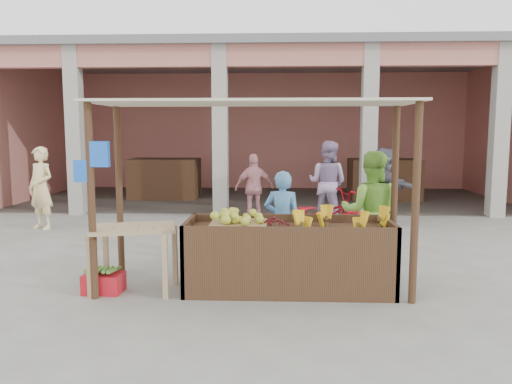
{
  "coord_description": "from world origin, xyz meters",
  "views": [
    {
      "loc": [
        0.35,
        -6.21,
        2.02
      ],
      "look_at": [
        0.04,
        1.2,
        1.11
      ],
      "focal_mm": 35.0,
      "sensor_mm": 36.0,
      "label": 1
    }
  ],
  "objects_px": {
    "fruit_stall": "(288,259)",
    "side_table": "(133,238)",
    "red_crate": "(104,283)",
    "vendor_green": "(371,209)",
    "motorcycle": "(318,218)",
    "vendor_blue": "(282,218)"
  },
  "relations": [
    {
      "from": "vendor_blue",
      "to": "vendor_green",
      "type": "height_order",
      "value": "vendor_green"
    },
    {
      "from": "vendor_blue",
      "to": "motorcycle",
      "type": "xyz_separation_m",
      "value": [
        0.63,
        1.44,
        -0.25
      ]
    },
    {
      "from": "fruit_stall",
      "to": "side_table",
      "type": "xyz_separation_m",
      "value": [
        -1.95,
        -0.14,
        0.29
      ]
    },
    {
      "from": "side_table",
      "to": "vendor_green",
      "type": "bearing_deg",
      "value": 3.83
    },
    {
      "from": "vendor_blue",
      "to": "motorcycle",
      "type": "bearing_deg",
      "value": -102.83
    },
    {
      "from": "red_crate",
      "to": "vendor_green",
      "type": "distance_m",
      "value": 3.76
    },
    {
      "from": "fruit_stall",
      "to": "vendor_blue",
      "type": "distance_m",
      "value": 0.91
    },
    {
      "from": "red_crate",
      "to": "vendor_green",
      "type": "bearing_deg",
      "value": 20.53
    },
    {
      "from": "red_crate",
      "to": "vendor_blue",
      "type": "bearing_deg",
      "value": 28.29
    },
    {
      "from": "fruit_stall",
      "to": "side_table",
      "type": "relative_size",
      "value": 2.25
    },
    {
      "from": "vendor_green",
      "to": "motorcycle",
      "type": "bearing_deg",
      "value": -54.55
    },
    {
      "from": "red_crate",
      "to": "vendor_green",
      "type": "height_order",
      "value": "vendor_green"
    },
    {
      "from": "side_table",
      "to": "motorcycle",
      "type": "bearing_deg",
      "value": 29.81
    },
    {
      "from": "fruit_stall",
      "to": "motorcycle",
      "type": "bearing_deg",
      "value": 76.05
    },
    {
      "from": "vendor_green",
      "to": "motorcycle",
      "type": "relative_size",
      "value": 0.91
    },
    {
      "from": "fruit_stall",
      "to": "red_crate",
      "type": "xyz_separation_m",
      "value": [
        -2.32,
        -0.22,
        -0.28
      ]
    },
    {
      "from": "red_crate",
      "to": "vendor_blue",
      "type": "xyz_separation_m",
      "value": [
        2.25,
        1.05,
        0.66
      ]
    },
    {
      "from": "fruit_stall",
      "to": "red_crate",
      "type": "height_order",
      "value": "fruit_stall"
    },
    {
      "from": "fruit_stall",
      "to": "vendor_blue",
      "type": "relative_size",
      "value": 1.67
    },
    {
      "from": "red_crate",
      "to": "motorcycle",
      "type": "distance_m",
      "value": 3.83
    },
    {
      "from": "fruit_stall",
      "to": "vendor_green",
      "type": "xyz_separation_m",
      "value": [
        1.19,
        0.87,
        0.52
      ]
    },
    {
      "from": "side_table",
      "to": "vendor_green",
      "type": "relative_size",
      "value": 0.63
    }
  ]
}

